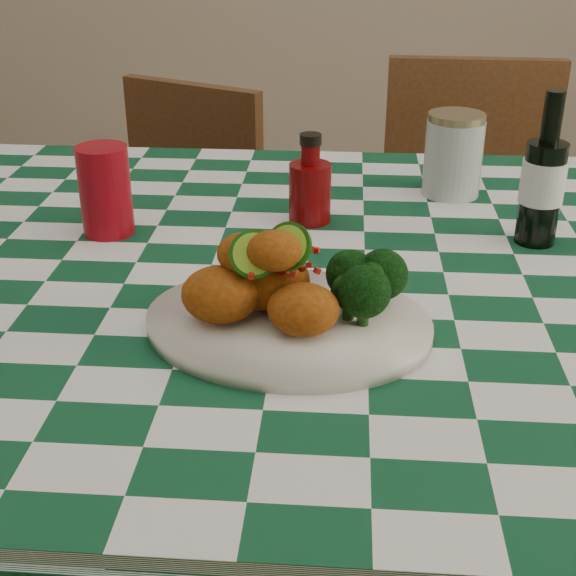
# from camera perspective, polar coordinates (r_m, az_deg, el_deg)

# --- Properties ---
(dining_table) EXTENTS (1.66, 1.06, 0.79)m
(dining_table) POSITION_cam_1_polar(r_m,az_deg,el_deg) (1.28, -0.01, -14.57)
(dining_table) COLOR #104628
(dining_table) RESTS_ON ground
(plate) EXTENTS (0.36, 0.29, 0.02)m
(plate) POSITION_cam_1_polar(r_m,az_deg,el_deg) (0.91, 0.00, -2.59)
(plate) COLOR silver
(plate) RESTS_ON dining_table
(fried_chicken_pile) EXTENTS (0.16, 0.12, 0.11)m
(fried_chicken_pile) POSITION_cam_1_polar(r_m,az_deg,el_deg) (0.88, -0.90, 0.94)
(fried_chicken_pile) COLOR #A85010
(fried_chicken_pile) RESTS_ON plate
(broccoli_side) EXTENTS (0.09, 0.09, 0.07)m
(broccoli_side) POSITION_cam_1_polar(r_m,az_deg,el_deg) (0.90, 5.43, -0.06)
(broccoli_side) COLOR black
(broccoli_side) RESTS_ON plate
(red_tumbler) EXTENTS (0.08, 0.08, 0.13)m
(red_tumbler) POSITION_cam_1_polar(r_m,az_deg,el_deg) (1.18, -12.87, 6.77)
(red_tumbler) COLOR maroon
(red_tumbler) RESTS_ON dining_table
(ketchup_bottle) EXTENTS (0.07, 0.07, 0.13)m
(ketchup_bottle) POSITION_cam_1_polar(r_m,az_deg,el_deg) (1.19, 1.58, 7.79)
(ketchup_bottle) COLOR #640506
(ketchup_bottle) RESTS_ON dining_table
(mason_jar) EXTENTS (0.09, 0.09, 0.13)m
(mason_jar) POSITION_cam_1_polar(r_m,az_deg,el_deg) (1.33, 11.68, 9.27)
(mason_jar) COLOR #B2BCBA
(mason_jar) RESTS_ON dining_table
(beer_bottle) EXTENTS (0.06, 0.06, 0.21)m
(beer_bottle) POSITION_cam_1_polar(r_m,az_deg,el_deg) (1.16, 17.78, 8.03)
(beer_bottle) COLOR black
(beer_bottle) RESTS_ON dining_table
(wooden_chair_left) EXTENTS (0.51, 0.51, 0.82)m
(wooden_chair_left) POSITION_cam_1_polar(r_m,az_deg,el_deg) (1.96, -9.18, 1.36)
(wooden_chair_left) COLOR #472814
(wooden_chair_left) RESTS_ON ground
(wooden_chair_right) EXTENTS (0.42, 0.43, 0.89)m
(wooden_chair_right) POSITION_cam_1_polar(r_m,az_deg,el_deg) (1.91, 12.63, 1.37)
(wooden_chair_right) COLOR #472814
(wooden_chair_right) RESTS_ON ground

